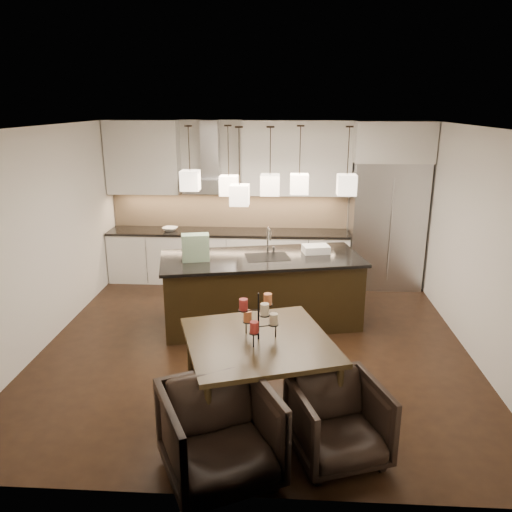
# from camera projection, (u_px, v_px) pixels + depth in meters

# --- Properties ---
(floor) EXTENTS (5.50, 5.50, 0.02)m
(floor) POSITION_uv_depth(u_px,v_px,m) (255.00, 343.00, 6.69)
(floor) COLOR black
(floor) RESTS_ON ground
(ceiling) EXTENTS (5.50, 5.50, 0.02)m
(ceiling) POSITION_uv_depth(u_px,v_px,m) (255.00, 126.00, 5.86)
(ceiling) COLOR white
(ceiling) RESTS_ON wall_back
(wall_back) EXTENTS (5.50, 0.02, 2.80)m
(wall_back) POSITION_uv_depth(u_px,v_px,m) (264.00, 201.00, 8.91)
(wall_back) COLOR silver
(wall_back) RESTS_ON ground
(wall_front) EXTENTS (5.50, 0.02, 2.80)m
(wall_front) POSITION_uv_depth(u_px,v_px,m) (232.00, 342.00, 3.64)
(wall_front) COLOR silver
(wall_front) RESTS_ON ground
(wall_left) EXTENTS (0.02, 5.50, 2.80)m
(wall_left) POSITION_uv_depth(u_px,v_px,m) (42.00, 238.00, 6.43)
(wall_left) COLOR silver
(wall_left) RESTS_ON ground
(wall_right) EXTENTS (0.02, 5.50, 2.80)m
(wall_right) POSITION_uv_depth(u_px,v_px,m) (479.00, 245.00, 6.12)
(wall_right) COLOR silver
(wall_right) RESTS_ON ground
(refrigerator) EXTENTS (1.20, 0.72, 2.15)m
(refrigerator) POSITION_uv_depth(u_px,v_px,m) (386.00, 225.00, 8.52)
(refrigerator) COLOR #B7B7BA
(refrigerator) RESTS_ON floor
(fridge_panel) EXTENTS (1.26, 0.72, 0.65)m
(fridge_panel) POSITION_uv_depth(u_px,v_px,m) (392.00, 141.00, 8.11)
(fridge_panel) COLOR silver
(fridge_panel) RESTS_ON refrigerator
(lower_cabinets) EXTENTS (4.21, 0.62, 0.88)m
(lower_cabinets) POSITION_uv_depth(u_px,v_px,m) (228.00, 257.00, 8.91)
(lower_cabinets) COLOR silver
(lower_cabinets) RESTS_ON floor
(countertop) EXTENTS (4.21, 0.66, 0.04)m
(countertop) POSITION_uv_depth(u_px,v_px,m) (228.00, 232.00, 8.77)
(countertop) COLOR black
(countertop) RESTS_ON lower_cabinets
(backsplash) EXTENTS (4.21, 0.02, 0.63)m
(backsplash) POSITION_uv_depth(u_px,v_px,m) (230.00, 210.00, 8.96)
(backsplash) COLOR tan
(backsplash) RESTS_ON countertop
(upper_cab_left) EXTENTS (1.25, 0.35, 1.25)m
(upper_cab_left) POSITION_uv_depth(u_px,v_px,m) (143.00, 157.00, 8.62)
(upper_cab_left) COLOR silver
(upper_cab_left) RESTS_ON wall_back
(upper_cab_right) EXTENTS (1.85, 0.35, 1.25)m
(upper_cab_right) POSITION_uv_depth(u_px,v_px,m) (297.00, 158.00, 8.47)
(upper_cab_right) COLOR silver
(upper_cab_right) RESTS_ON wall_back
(hood_canopy) EXTENTS (0.90, 0.52, 0.24)m
(hood_canopy) POSITION_uv_depth(u_px,v_px,m) (210.00, 185.00, 8.60)
(hood_canopy) COLOR #B7B7BA
(hood_canopy) RESTS_ON wall_back
(hood_chimney) EXTENTS (0.30, 0.28, 0.96)m
(hood_chimney) POSITION_uv_depth(u_px,v_px,m) (210.00, 149.00, 8.53)
(hood_chimney) COLOR #B7B7BA
(hood_chimney) RESTS_ON hood_canopy
(fruit_bowl) EXTENTS (0.29, 0.29, 0.06)m
(fruit_bowl) POSITION_uv_depth(u_px,v_px,m) (170.00, 229.00, 8.77)
(fruit_bowl) COLOR silver
(fruit_bowl) RESTS_ON countertop
(island_body) EXTENTS (2.89, 1.63, 0.96)m
(island_body) POSITION_uv_depth(u_px,v_px,m) (261.00, 292.00, 7.16)
(island_body) COLOR black
(island_body) RESTS_ON floor
(island_top) EXTENTS (2.99, 1.73, 0.04)m
(island_top) POSITION_uv_depth(u_px,v_px,m) (261.00, 258.00, 7.01)
(island_top) COLOR black
(island_top) RESTS_ON island_body
(faucet) EXTENTS (0.16, 0.28, 0.41)m
(faucet) POSITION_uv_depth(u_px,v_px,m) (268.00, 240.00, 7.07)
(faucet) COLOR silver
(faucet) RESTS_ON island_top
(tote_bag) EXTENTS (0.40, 0.27, 0.37)m
(tote_bag) POSITION_uv_depth(u_px,v_px,m) (196.00, 247.00, 6.80)
(tote_bag) COLOR #175424
(tote_bag) RESTS_ON island_top
(food_container) EXTENTS (0.42, 0.33, 0.11)m
(food_container) POSITION_uv_depth(u_px,v_px,m) (316.00, 249.00, 7.19)
(food_container) COLOR silver
(food_container) RESTS_ON island_top
(dining_table) EXTENTS (1.75, 1.75, 0.83)m
(dining_table) POSITION_uv_depth(u_px,v_px,m) (258.00, 376.00, 5.06)
(dining_table) COLOR black
(dining_table) RESTS_ON floor
(candelabra) EXTENTS (0.50, 0.50, 0.49)m
(candelabra) POSITION_uv_depth(u_px,v_px,m) (258.00, 316.00, 4.86)
(candelabra) COLOR black
(candelabra) RESTS_ON dining_table
(candle_a) EXTENTS (0.11, 0.11, 0.11)m
(candle_a) POSITION_uv_depth(u_px,v_px,m) (274.00, 319.00, 4.91)
(candle_a) COLOR beige
(candle_a) RESTS_ON candelabra
(candle_b) EXTENTS (0.11, 0.11, 0.11)m
(candle_b) POSITION_uv_depth(u_px,v_px,m) (248.00, 316.00, 4.98)
(candle_b) COLOR #CA6C3C
(candle_b) RESTS_ON candelabra
(candle_c) EXTENTS (0.11, 0.11, 0.11)m
(candle_c) POSITION_uv_depth(u_px,v_px,m) (254.00, 327.00, 4.74)
(candle_c) COLOR maroon
(candle_c) RESTS_ON candelabra
(candle_d) EXTENTS (0.11, 0.11, 0.11)m
(candle_d) POSITION_uv_depth(u_px,v_px,m) (268.00, 299.00, 4.95)
(candle_d) COLOR #CA6C3C
(candle_d) RESTS_ON candelabra
(candle_e) EXTENTS (0.11, 0.11, 0.11)m
(candle_e) POSITION_uv_depth(u_px,v_px,m) (243.00, 304.00, 4.81)
(candle_e) COLOR maroon
(candle_e) RESTS_ON candelabra
(candle_f) EXTENTS (0.11, 0.11, 0.11)m
(candle_f) POSITION_uv_depth(u_px,v_px,m) (265.00, 309.00, 4.70)
(candle_f) COLOR beige
(candle_f) RESTS_ON candelabra
(armchair_left) EXTENTS (1.21, 1.22, 0.84)m
(armchair_left) POSITION_uv_depth(u_px,v_px,m) (220.00, 435.00, 4.15)
(armchair_left) COLOR black
(armchair_left) RESTS_ON floor
(armchair_right) EXTENTS (0.99, 1.00, 0.72)m
(armchair_right) POSITION_uv_depth(u_px,v_px,m) (338.00, 421.00, 4.43)
(armchair_right) COLOR black
(armchair_right) RESTS_ON floor
(pendant_a) EXTENTS (0.24, 0.24, 0.26)m
(pendant_a) POSITION_uv_depth(u_px,v_px,m) (190.00, 180.00, 6.59)
(pendant_a) COLOR beige
(pendant_a) RESTS_ON ceiling
(pendant_b) EXTENTS (0.24, 0.24, 0.26)m
(pendant_b) POSITION_uv_depth(u_px,v_px,m) (229.00, 185.00, 6.75)
(pendant_b) COLOR beige
(pendant_b) RESTS_ON ceiling
(pendant_c) EXTENTS (0.24, 0.24, 0.26)m
(pendant_c) POSITION_uv_depth(u_px,v_px,m) (270.00, 185.00, 6.34)
(pendant_c) COLOR beige
(pendant_c) RESTS_ON ceiling
(pendant_d) EXTENTS (0.24, 0.24, 0.26)m
(pendant_d) POSITION_uv_depth(u_px,v_px,m) (299.00, 184.00, 6.66)
(pendant_d) COLOR beige
(pendant_d) RESTS_ON ceiling
(pendant_e) EXTENTS (0.24, 0.24, 0.26)m
(pendant_e) POSITION_uv_depth(u_px,v_px,m) (347.00, 185.00, 6.42)
(pendant_e) COLOR beige
(pendant_e) RESTS_ON ceiling
(pendant_f) EXTENTS (0.24, 0.24, 0.26)m
(pendant_f) POSITION_uv_depth(u_px,v_px,m) (240.00, 195.00, 6.36)
(pendant_f) COLOR beige
(pendant_f) RESTS_ON ceiling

